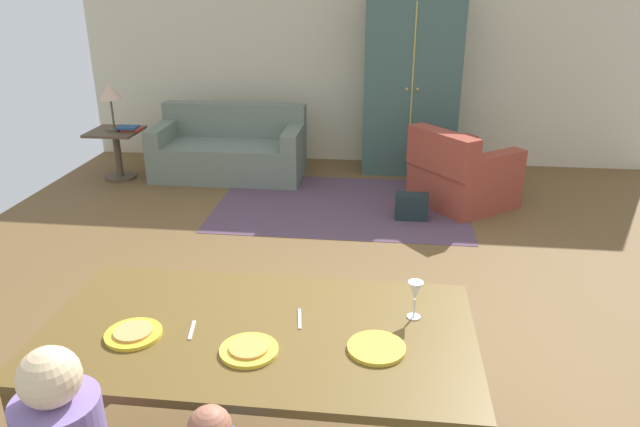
# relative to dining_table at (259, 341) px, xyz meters

# --- Properties ---
(ground_plane) EXTENTS (7.13, 6.69, 0.02)m
(ground_plane) POSITION_rel_dining_table_xyz_m (0.24, 1.89, -0.71)
(ground_plane) COLOR brown
(back_wall) EXTENTS (7.13, 0.10, 2.70)m
(back_wall) POSITION_rel_dining_table_xyz_m (0.24, 5.28, 0.65)
(back_wall) COLOR beige
(back_wall) RESTS_ON ground_plane
(dining_table) EXTENTS (1.95, 1.03, 0.76)m
(dining_table) POSITION_rel_dining_table_xyz_m (0.00, 0.00, 0.00)
(dining_table) COLOR brown
(dining_table) RESTS_ON ground_plane
(plate_near_man) EXTENTS (0.25, 0.25, 0.02)m
(plate_near_man) POSITION_rel_dining_table_xyz_m (-0.54, -0.12, 0.07)
(plate_near_man) COLOR yellow
(plate_near_man) RESTS_ON dining_table
(pizza_near_man) EXTENTS (0.17, 0.17, 0.01)m
(pizza_near_man) POSITION_rel_dining_table_xyz_m (-0.54, -0.12, 0.09)
(pizza_near_man) COLOR #E19853
(pizza_near_man) RESTS_ON plate_near_man
(plate_near_child) EXTENTS (0.25, 0.25, 0.02)m
(plate_near_child) POSITION_rel_dining_table_xyz_m (0.00, -0.18, 0.07)
(plate_near_child) COLOR yellow
(plate_near_child) RESTS_ON dining_table
(pizza_near_child) EXTENTS (0.17, 0.17, 0.01)m
(pizza_near_child) POSITION_rel_dining_table_xyz_m (0.00, -0.18, 0.09)
(pizza_near_child) COLOR gold
(pizza_near_child) RESTS_ON plate_near_child
(plate_near_woman) EXTENTS (0.25, 0.25, 0.02)m
(plate_near_woman) POSITION_rel_dining_table_xyz_m (0.54, -0.10, 0.07)
(plate_near_woman) COLOR yellow
(plate_near_woman) RESTS_ON dining_table
(wine_glass) EXTENTS (0.07, 0.07, 0.19)m
(wine_glass) POSITION_rel_dining_table_xyz_m (0.70, 0.18, 0.20)
(wine_glass) COLOR silver
(wine_glass) RESTS_ON dining_table
(fork) EXTENTS (0.04, 0.15, 0.01)m
(fork) POSITION_rel_dining_table_xyz_m (-0.29, -0.05, 0.07)
(fork) COLOR silver
(fork) RESTS_ON dining_table
(knife) EXTENTS (0.04, 0.17, 0.01)m
(knife) POSITION_rel_dining_table_xyz_m (0.18, 0.10, 0.07)
(knife) COLOR silver
(knife) RESTS_ON dining_table
(area_rug) EXTENTS (2.60, 1.80, 0.01)m
(area_rug) POSITION_rel_dining_table_xyz_m (0.09, 3.57, -0.69)
(area_rug) COLOR #513C4D
(area_rug) RESTS_ON ground_plane
(couch) EXTENTS (1.75, 0.86, 0.82)m
(couch) POSITION_rel_dining_table_xyz_m (-1.32, 4.43, -0.39)
(couch) COLOR slate
(couch) RESTS_ON ground_plane
(armchair) EXTENTS (1.20, 1.20, 0.82)m
(armchair) POSITION_rel_dining_table_xyz_m (1.32, 3.74, -0.38)
(armchair) COLOR brown
(armchair) RESTS_ON ground_plane
(armoire) EXTENTS (1.10, 0.59, 2.10)m
(armoire) POSITION_rel_dining_table_xyz_m (0.80, 4.89, 0.35)
(armoire) COLOR #3C5850
(armoire) RESTS_ON ground_plane
(side_table) EXTENTS (0.56, 0.56, 0.58)m
(side_table) POSITION_rel_dining_table_xyz_m (-2.61, 4.17, -0.32)
(side_table) COLOR brown
(side_table) RESTS_ON ground_plane
(table_lamp) EXTENTS (0.26, 0.26, 0.54)m
(table_lamp) POSITION_rel_dining_table_xyz_m (-2.61, 4.17, 0.31)
(table_lamp) COLOR #4C4A30
(table_lamp) RESTS_ON side_table
(book_lower) EXTENTS (0.22, 0.16, 0.03)m
(book_lower) POSITION_rel_dining_table_xyz_m (-2.41, 4.19, -0.10)
(book_lower) COLOR #A43321
(book_lower) RESTS_ON side_table
(book_upper) EXTENTS (0.22, 0.16, 0.03)m
(book_upper) POSITION_rel_dining_table_xyz_m (-2.44, 4.16, -0.07)
(book_upper) COLOR navy
(book_upper) RESTS_ON book_lower
(handbag) EXTENTS (0.32, 0.16, 0.26)m
(handbag) POSITION_rel_dining_table_xyz_m (0.81, 3.27, -0.57)
(handbag) COLOR #182729
(handbag) RESTS_ON ground_plane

